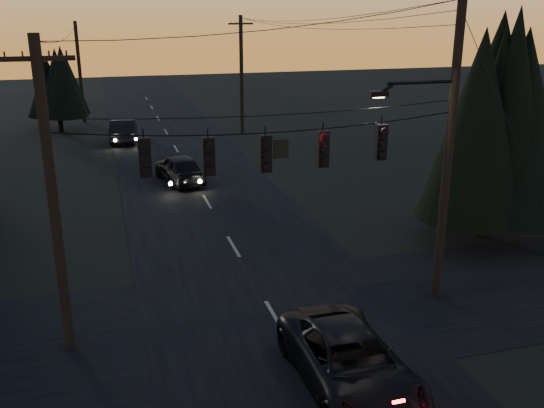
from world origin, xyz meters
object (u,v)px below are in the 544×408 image
object	(u,v)px
utility_pole_far_l	(85,122)
evergreen_right	(492,125)
utility_pole_right	(435,296)
utility_pole_left	(70,346)
sedan_oncoming_b	(124,131)
suv_near	(350,362)
sedan_oncoming_a	(180,169)
utility_pole_far_r	(242,133)

from	to	relation	value
utility_pole_far_l	evergreen_right	xyz separation A→B (m)	(16.19, -31.54, 4.65)
utility_pole_right	utility_pole_left	bearing A→B (deg)	180.00
sedan_oncoming_b	suv_near	bearing A→B (deg)	103.36
utility_pole_right	evergreen_right	size ratio (longest dim) A/B	1.23
suv_near	utility_pole_left	bearing A→B (deg)	148.86
utility_pole_far_l	sedan_oncoming_a	xyz separation A→B (m)	(5.20, -20.14, 0.77)
sedan_oncoming_a	sedan_oncoming_b	distance (m)	11.75
utility_pole_left	evergreen_right	distance (m)	17.42
utility_pole_left	utility_pole_far_r	distance (m)	30.27
utility_pole_far_l	suv_near	world-z (taller)	utility_pole_far_l
utility_pole_right	utility_pole_far_l	xyz separation A→B (m)	(-11.50, 36.00, 0.00)
sedan_oncoming_b	sedan_oncoming_a	bearing A→B (deg)	107.85
sedan_oncoming_b	utility_pole_far_l	bearing A→B (deg)	-65.98
suv_near	utility_pole_far_r	bearing A→B (deg)	80.21
utility_pole_right	suv_near	bearing A→B (deg)	-140.43
utility_pole_right	sedan_oncoming_b	size ratio (longest dim) A/B	2.11
utility_pole_far_r	utility_pole_far_l	distance (m)	14.01
evergreen_right	sedan_oncoming_a	size ratio (longest dim) A/B	1.80
utility_pole_far_r	evergreen_right	world-z (taller)	evergreen_right
evergreen_right	utility_pole_far_l	bearing A→B (deg)	117.17
utility_pole_far_r	suv_near	xyz separation A→B (m)	(-4.70, -31.88, 0.72)
sedan_oncoming_a	utility_pole_left	bearing A→B (deg)	62.00
utility_pole_right	sedan_oncoming_a	bearing A→B (deg)	111.66
sedan_oncoming_a	evergreen_right	bearing A→B (deg)	124.09
suv_near	sedan_oncoming_a	size ratio (longest dim) A/B	1.15
utility_pole_left	sedan_oncoming_a	xyz separation A→B (m)	(5.20, 15.86, 0.77)
utility_pole_left	utility_pole_far_l	distance (m)	36.00
utility_pole_far_r	sedan_oncoming_a	size ratio (longest dim) A/B	1.88
utility_pole_left	utility_pole_far_r	xyz separation A→B (m)	(11.50, 28.00, 0.00)
utility_pole_far_r	utility_pole_far_l	xyz separation A→B (m)	(-11.50, 8.00, 0.00)
evergreen_right	suv_near	distance (m)	13.16
utility_pole_far_r	suv_near	distance (m)	32.24
suv_near	utility_pole_right	bearing A→B (deg)	38.17
utility_pole_far_l	sedan_oncoming_b	world-z (taller)	utility_pole_far_l
utility_pole_far_l	evergreen_right	bearing A→B (deg)	-62.83
utility_pole_far_l	sedan_oncoming_a	world-z (taller)	utility_pole_far_l
utility_pole_left	sedan_oncoming_a	size ratio (longest dim) A/B	1.88
evergreen_right	utility_pole_left	bearing A→B (deg)	-164.60
evergreen_right	suv_near	world-z (taller)	evergreen_right
evergreen_right	suv_near	xyz separation A→B (m)	(-9.39, -8.34, -3.92)
utility_pole_far_r	evergreen_right	distance (m)	24.45
evergreen_right	sedan_oncoming_b	size ratio (longest dim) A/B	1.71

